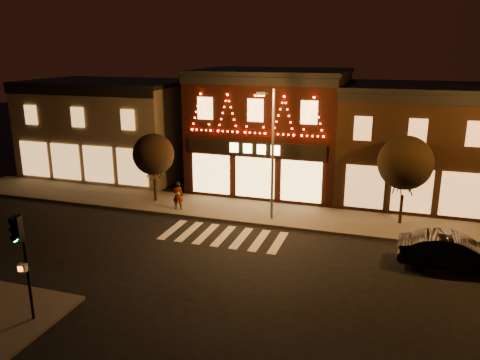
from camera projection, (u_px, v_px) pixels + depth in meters
The scene contains 11 objects.
ground at pixel (194, 267), 21.90m from camera, with size 120.00×120.00×0.00m, color black.
sidewalk_far at pixel (278, 214), 28.62m from camera, with size 44.00×4.00×0.15m, color #47423D.
building_left at pixel (111, 127), 37.60m from camera, with size 12.20×8.28×7.30m.
building_pulp at pixel (271, 129), 33.59m from camera, with size 10.20×8.34×8.30m.
building_right_a at pixel (413, 143), 30.90m from camera, with size 9.20×8.28×7.50m.
traffic_signal_near at pixel (21, 248), 16.63m from camera, with size 0.31×0.42×4.05m.
streetlamp_mid at pixel (271, 145), 26.46m from camera, with size 0.65×1.70×7.42m.
tree_left at pixel (153, 154), 30.17m from camera, with size 2.62×2.62×4.38m.
tree_right at pixel (405, 163), 26.11m from camera, with size 2.99×2.99×5.00m.
dark_sedan at pixel (453, 252), 21.66m from camera, with size 1.67×4.80×1.58m, color black.
pedestrian at pixel (178, 195), 29.09m from camera, with size 0.64×0.42×1.76m, color gray.
Camera 1 is at (8.18, -18.40, 9.74)m, focal length 35.77 mm.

